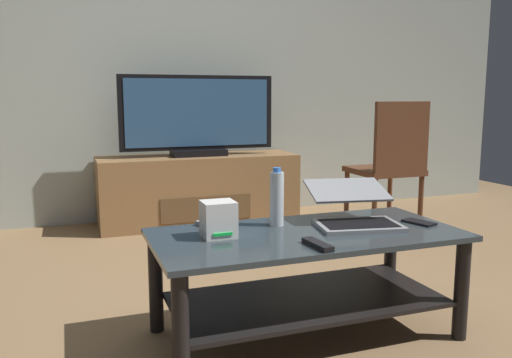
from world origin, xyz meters
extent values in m
plane|color=olive|center=(0.00, 0.00, 0.00)|extent=(7.68, 7.68, 0.00)
cube|color=#A8B2A8|center=(0.00, 2.30, 1.40)|extent=(6.40, 0.12, 2.80)
cube|color=#2D383D|center=(0.07, -0.15, 0.44)|extent=(1.27, 0.60, 0.02)
cube|color=black|center=(0.07, -0.15, 0.16)|extent=(1.12, 0.53, 0.02)
cylinder|color=black|center=(-0.52, -0.40, 0.21)|extent=(0.06, 0.06, 0.42)
cylinder|color=black|center=(0.65, -0.40, 0.21)|extent=(0.06, 0.06, 0.42)
cylinder|color=black|center=(-0.52, 0.10, 0.21)|extent=(0.06, 0.06, 0.42)
cylinder|color=black|center=(0.65, 0.10, 0.21)|extent=(0.06, 0.06, 0.42)
cube|color=olive|center=(0.14, 1.98, 0.27)|extent=(1.56, 0.48, 0.54)
cube|color=brown|center=(0.14, 1.73, 0.16)|extent=(0.70, 0.01, 0.19)
cube|color=black|center=(0.14, 1.96, 0.56)|extent=(0.42, 0.20, 0.05)
cube|color=black|center=(0.14, 1.96, 0.87)|extent=(1.21, 0.04, 0.57)
cube|color=#2D517A|center=(0.14, 1.93, 0.87)|extent=(1.12, 0.01, 0.52)
cube|color=#59331E|center=(1.31, 1.17, 0.47)|extent=(0.44, 0.44, 0.04)
cube|color=#59331E|center=(1.31, 0.97, 0.72)|extent=(0.42, 0.04, 0.50)
cylinder|color=#59331E|center=(1.50, 1.36, 0.22)|extent=(0.04, 0.04, 0.45)
cylinder|color=#59331E|center=(1.12, 1.36, 0.22)|extent=(0.04, 0.04, 0.45)
cylinder|color=#59331E|center=(1.50, 0.98, 0.22)|extent=(0.04, 0.04, 0.45)
cylinder|color=#59331E|center=(1.12, 0.98, 0.22)|extent=(0.04, 0.04, 0.45)
cube|color=gray|center=(0.31, -0.15, 0.46)|extent=(0.39, 0.30, 0.02)
cube|color=black|center=(0.31, -0.15, 0.47)|extent=(0.34, 0.24, 0.00)
cube|color=gray|center=(0.34, 0.00, 0.58)|extent=(0.39, 0.30, 0.07)
cube|color=#3F8CD8|center=(0.34, -0.01, 0.58)|extent=(0.35, 0.26, 0.06)
cube|color=white|center=(-0.29, -0.10, 0.52)|extent=(0.13, 0.12, 0.14)
cube|color=#19D84C|center=(-0.29, -0.16, 0.47)|extent=(0.08, 0.00, 0.01)
cylinder|color=silver|center=(-0.01, 0.00, 0.56)|extent=(0.06, 0.06, 0.23)
cylinder|color=blue|center=(-0.01, 0.00, 0.69)|extent=(0.03, 0.03, 0.02)
cube|color=black|center=(0.60, -0.18, 0.45)|extent=(0.11, 0.15, 0.01)
cube|color=black|center=(0.01, -0.36, 0.46)|extent=(0.06, 0.16, 0.02)
cube|color=#99999E|center=(-0.28, 0.06, 0.46)|extent=(0.12, 0.16, 0.02)
camera|label=1|loc=(-0.85, -2.06, 1.00)|focal=36.97mm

